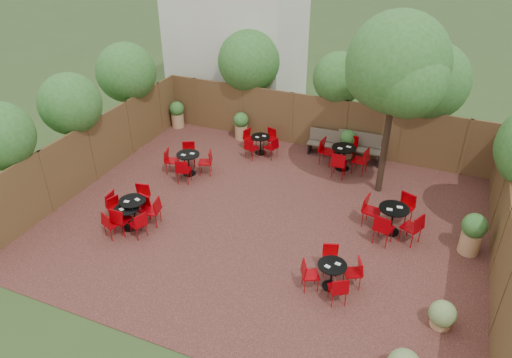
% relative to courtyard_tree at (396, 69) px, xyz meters
% --- Properties ---
extents(ground, '(80.00, 80.00, 0.00)m').
position_rel_courtyard_tree_xyz_m(ground, '(-2.68, -2.88, -3.97)').
color(ground, '#354F23').
rests_on(ground, ground).
extents(courtyard_paving, '(12.00, 10.00, 0.02)m').
position_rel_courtyard_tree_xyz_m(courtyard_paving, '(-2.68, -2.88, -3.96)').
color(courtyard_paving, '#3C1C18').
rests_on(courtyard_paving, ground).
extents(fence_back, '(12.00, 0.08, 2.00)m').
position_rel_courtyard_tree_xyz_m(fence_back, '(-2.68, 2.12, -2.97)').
color(fence_back, brown).
rests_on(fence_back, ground).
extents(fence_left, '(0.08, 10.00, 2.00)m').
position_rel_courtyard_tree_xyz_m(fence_left, '(-8.68, -2.88, -2.97)').
color(fence_left, brown).
rests_on(fence_left, ground).
extents(fence_right, '(0.08, 10.00, 2.00)m').
position_rel_courtyard_tree_xyz_m(fence_right, '(3.32, -2.88, -2.97)').
color(fence_right, brown).
rests_on(fence_right, ground).
extents(neighbour_building, '(5.00, 4.00, 8.00)m').
position_rel_courtyard_tree_xyz_m(neighbour_building, '(-7.18, 5.12, 0.03)').
color(neighbour_building, silver).
rests_on(neighbour_building, ground).
extents(overhang_foliage, '(15.41, 10.54, 2.62)m').
position_rel_courtyard_tree_xyz_m(overhang_foliage, '(-3.27, 0.56, -1.29)').
color(overhang_foliage, '#2D6821').
rests_on(overhang_foliage, ground).
extents(courtyard_tree, '(2.94, 2.86, 5.54)m').
position_rel_courtyard_tree_xyz_m(courtyard_tree, '(0.00, 0.00, 0.00)').
color(courtyard_tree, black).
rests_on(courtyard_tree, courtyard_paving).
extents(park_bench_left, '(1.47, 0.52, 0.89)m').
position_rel_courtyard_tree_xyz_m(park_bench_left, '(-2.12, 1.74, -3.49)').
color(park_bench_left, brown).
rests_on(park_bench_left, courtyard_paving).
extents(park_bench_right, '(1.64, 0.57, 1.01)m').
position_rel_courtyard_tree_xyz_m(park_bench_right, '(-1.02, 1.75, -3.43)').
color(park_bench_right, brown).
rests_on(park_bench_right, courtyard_paving).
extents(bistro_tables, '(8.44, 7.28, 0.93)m').
position_rel_courtyard_tree_xyz_m(bistro_tables, '(-3.09, -2.04, -3.51)').
color(bistro_tables, black).
rests_on(bistro_tables, courtyard_paving).
extents(planters, '(11.68, 4.56, 1.17)m').
position_rel_courtyard_tree_xyz_m(planters, '(-2.70, 0.52, -3.36)').
color(planters, tan).
rests_on(planters, courtyard_paving).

